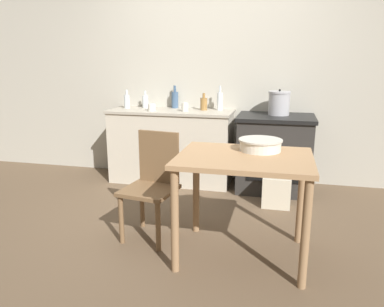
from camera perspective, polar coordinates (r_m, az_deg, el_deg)
name	(u,v)px	position (r m, az deg, el deg)	size (l,w,h in m)	color
ground_plane	(180,228)	(3.35, -1.92, -11.29)	(14.00, 14.00, 0.00)	brown
wall_back	(214,73)	(4.57, 3.34, 12.09)	(8.00, 0.07, 2.55)	#B2AD9E
counter_cabinet	(172,146)	(4.49, -3.11, 1.18)	(1.45, 0.58, 0.86)	beige
stove	(274,153)	(4.27, 12.42, 0.08)	(0.82, 0.66, 0.84)	#2D2B28
work_table	(244,172)	(2.70, 7.94, -2.88)	(0.95, 0.75, 0.77)	#A87F56
chair	(153,182)	(3.09, -5.97, -4.39)	(0.46, 0.46, 0.87)	brown
flour_sack	(276,192)	(3.84, 12.73, -5.73)	(0.27, 0.19, 0.31)	beige
stock_pot	(279,103)	(4.24, 13.13, 7.50)	(0.24, 0.24, 0.28)	#A8A8AD
mixing_bowl_large	(260,144)	(2.83, 10.37, 1.40)	(0.32, 0.32, 0.09)	silver
bottle_far_left	(204,104)	(4.38, 1.81, 7.61)	(0.08, 0.08, 0.20)	olive
bottle_left	(220,101)	(4.38, 4.26, 8.01)	(0.07, 0.07, 0.28)	silver
bottle_mid_left	(145,101)	(4.63, -7.12, 7.91)	(0.07, 0.07, 0.21)	silver
bottle_center_left	(127,101)	(4.63, -9.89, 7.88)	(0.07, 0.07, 0.22)	silver
bottle_center	(175,99)	(4.59, -2.62, 8.25)	(0.08, 0.08, 0.27)	#3D5675
cup_center_right	(152,107)	(4.35, -6.15, 7.00)	(0.09, 0.09, 0.08)	silver
cup_mid_right	(185,107)	(4.28, -1.07, 7.09)	(0.08, 0.08, 0.10)	silver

